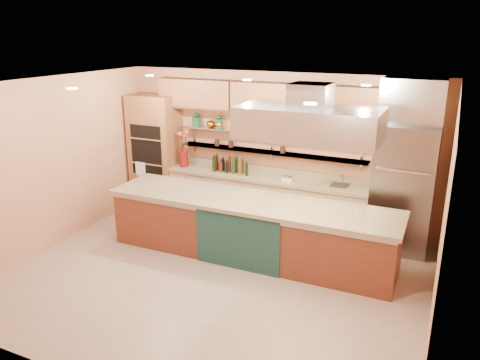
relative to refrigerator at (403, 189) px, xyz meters
The scene contains 21 objects.
floor 3.35m from the refrigerator, 137.68° to the right, with size 6.00×5.00×0.02m, color tan.
ceiling 3.63m from the refrigerator, 137.68° to the right, with size 6.00×5.00×0.02m, color black.
wall_back 2.40m from the refrigerator, behind, with size 6.00×0.04×2.80m, color tan.
wall_front 5.21m from the refrigerator, 116.86° to the right, with size 6.00×0.04×2.80m, color tan.
wall_left 5.77m from the refrigerator, 158.20° to the right, with size 0.04×5.00×2.80m, color tan.
wall_right 2.26m from the refrigerator, 73.10° to the right, with size 0.04×5.00×2.80m, color tan.
oven_stack 4.80m from the refrigerator, behind, with size 0.95×0.64×2.30m, color #975D36.
refrigerator is the anchor object (origin of this frame).
back_counter 2.47m from the refrigerator, behind, with size 3.84×0.64×0.93m, color tan.
wall_shelf_lower 2.43m from the refrigerator, behind, with size 3.60×0.26×0.03m, color #B6BABE.
wall_shelf_upper 2.50m from the refrigerator, behind, with size 3.60×0.26×0.03m, color #B6BABE.
upper_cabinets 2.69m from the refrigerator, behind, with size 4.60×0.36×0.55m, color #975D36.
range_hood 2.15m from the refrigerator, 133.69° to the right, with size 2.00×1.00×0.45m, color #B6BABE.
ceiling_downlights 3.50m from the refrigerator, 140.46° to the right, with size 4.00×2.80×0.02m, color #FFE5A5.
island 2.55m from the refrigerator, 148.85° to the right, with size 4.57×0.99×0.95m, color brown.
flower_vase 4.13m from the refrigerator, behind, with size 0.18×0.18×0.31m, color maroon.
oil_bottle_cluster 3.09m from the refrigerator, behind, with size 0.80×0.23×0.26m, color black.
kitchen_scale 1.96m from the refrigerator, behind, with size 0.18×0.13×0.10m, color silver.
bar_faucet 1.00m from the refrigerator, behind, with size 0.03×0.03×0.20m, color silver.
copper_kettle 3.71m from the refrigerator, behind, with size 0.17×0.17×0.14m, color #B7702A.
green_canister 2.77m from the refrigerator, behind, with size 0.16×0.16×0.19m, color #0F4927.
Camera 1 is at (2.96, -5.47, 3.47)m, focal length 35.00 mm.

